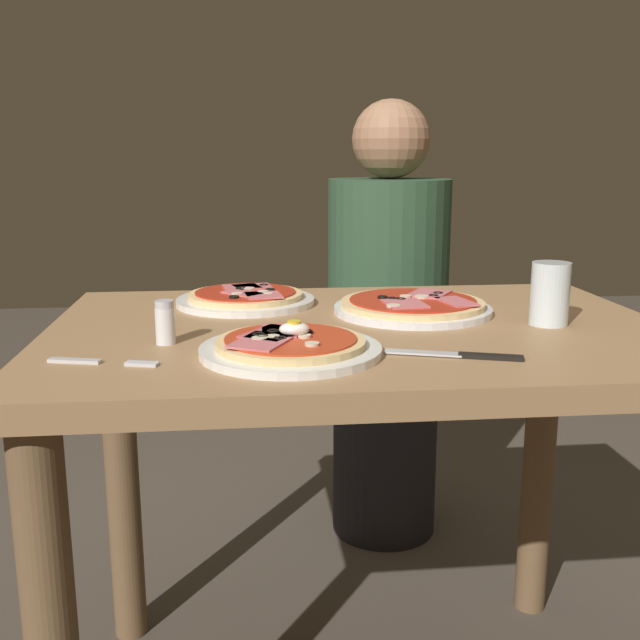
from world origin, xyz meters
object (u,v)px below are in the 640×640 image
pizza_across_left (413,306)px  pizza_across_right (246,298)px  pizza_foreground (290,346)px  salt_shaker (165,322)px  knife (463,355)px  fork (94,362)px  diner_person (387,337)px  water_glass_near (550,298)px  dining_table (359,405)px

pizza_across_left → pizza_across_right: same height
pizza_foreground → salt_shaker: salt_shaker is taller
knife → fork: bearing=177.5°
salt_shaker → pizza_across_right: bearing=67.2°
knife → pizza_foreground: bearing=170.3°
fork → knife: bearing=-2.5°
pizza_across_left → diner_person: diner_person is taller
pizza_across_right → water_glass_near: bearing=-24.3°
dining_table → pizza_foreground: (-0.13, -0.17, 0.15)m
fork → diner_person: (0.59, 0.91, -0.20)m
dining_table → salt_shaker: (-0.31, -0.09, 0.18)m
dining_table → salt_shaker: bearing=-163.5°
fork → salt_shaker: 0.14m
pizza_across_right → knife: (0.30, -0.42, -0.01)m
dining_table → pizza_across_right: pizza_across_right is taller
diner_person → pizza_foreground: bearing=70.2°
knife → salt_shaker: (-0.43, 0.12, 0.03)m
fork → pizza_across_right: bearing=61.8°
water_glass_near → diner_person: bearing=99.8°
pizza_foreground → knife: bearing=-9.7°
water_glass_near → fork: 0.74m
dining_table → pizza_across_left: 0.21m
pizza_across_left → pizza_across_right: (-0.30, 0.11, -0.00)m
pizza_foreground → water_glass_near: (0.45, 0.15, 0.03)m
pizza_foreground → knife: size_ratio=1.38×
dining_table → diner_person: size_ratio=0.88×
pizza_foreground → fork: size_ratio=1.68×
pizza_across_right → water_glass_near: water_glass_near is taller
fork → salt_shaker: size_ratio=2.33×
water_glass_near → knife: size_ratio=0.55×
pizza_across_left → knife: size_ratio=1.49×
dining_table → fork: fork is taller
water_glass_near → fork: (-0.72, -0.16, -0.04)m
salt_shaker → knife: bearing=-16.0°
fork → knife: 0.52m
fork → knife: size_ratio=0.82×
water_glass_near → salt_shaker: (-0.63, -0.06, -0.01)m
salt_shaker → diner_person: bearing=58.0°
water_glass_near → diner_person: (-0.13, 0.74, -0.25)m
diner_person → pizza_across_right: bearing=53.5°
dining_table → diner_person: (0.19, 0.71, -0.06)m
dining_table → fork: (-0.40, -0.19, 0.14)m
dining_table → pizza_foreground: bearing=-126.8°
water_glass_near → knife: 0.28m
pizza_across_right → water_glass_near: size_ratio=2.50×
knife → pizza_across_left: bearing=90.6°
pizza_across_left → pizza_across_right: 0.32m
salt_shaker → diner_person: (0.50, 0.80, -0.23)m
salt_shaker → diner_person: size_ratio=0.06×
pizza_across_left → diner_person: size_ratio=0.24×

